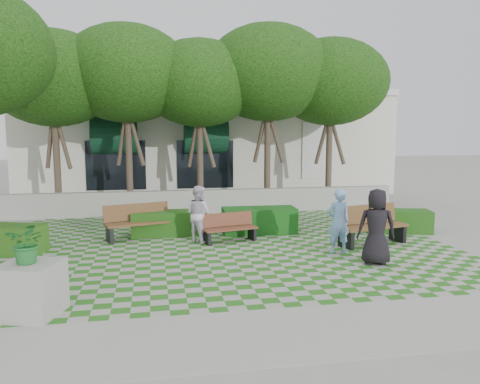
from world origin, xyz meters
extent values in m
plane|color=gray|center=(0.00, 0.00, 0.00)|extent=(90.00, 90.00, 0.00)
plane|color=#2B721E|center=(0.00, 1.00, 0.01)|extent=(12.00, 12.00, 0.00)
cube|color=#9E9B93|center=(0.00, -4.70, 0.01)|extent=(16.00, 2.00, 0.01)
cube|color=#9E9B93|center=(0.00, 6.20, 0.45)|extent=(15.00, 0.36, 0.90)
cube|color=brown|center=(3.99, 0.38, 0.51)|extent=(2.13, 1.13, 0.07)
cube|color=brown|center=(3.92, 0.67, 0.81)|extent=(2.00, 0.66, 0.51)
cube|color=black|center=(3.12, 0.15, 0.25)|extent=(0.26, 0.58, 0.50)
cube|color=black|center=(4.87, 0.62, 0.25)|extent=(0.26, 0.58, 0.50)
cube|color=brown|center=(0.20, 1.40, 0.38)|extent=(1.60, 0.81, 0.05)
cube|color=brown|center=(0.15, 1.62, 0.61)|extent=(1.52, 0.45, 0.39)
cube|color=black|center=(-0.47, 1.25, 0.19)|extent=(0.18, 0.43, 0.38)
cube|color=black|center=(0.86, 1.56, 0.19)|extent=(0.18, 0.43, 0.38)
cube|color=brown|center=(-2.31, 2.23, 0.48)|extent=(2.00, 1.15, 0.06)
cube|color=brown|center=(-2.40, 2.49, 0.77)|extent=(1.87, 0.72, 0.48)
cube|color=black|center=(-3.12, 1.97, 0.23)|extent=(0.27, 0.54, 0.47)
cube|color=black|center=(-1.50, 2.49, 0.23)|extent=(0.27, 0.54, 0.47)
cube|color=#1C4B14|center=(5.50, 1.76, 0.34)|extent=(2.09, 1.22, 0.69)
cube|color=#134A15|center=(1.27, 2.41, 0.39)|extent=(2.25, 0.96, 0.78)
cube|color=#1B4712|center=(-1.52, 2.62, 0.36)|extent=(2.08, 0.86, 0.73)
cube|color=#255215|center=(-5.70, 1.34, 0.36)|extent=(2.20, 1.45, 0.72)
cube|color=#9E9B93|center=(-3.96, -3.22, 0.45)|extent=(1.13, 1.13, 0.90)
imported|color=#226F2C|center=(-3.96, -3.22, 1.26)|extent=(0.77, 0.72, 0.70)
imported|color=#80AFE9|center=(2.69, -0.31, 0.82)|extent=(0.61, 0.41, 1.65)
imported|color=black|center=(3.18, -1.40, 0.89)|extent=(1.00, 0.80, 1.78)
imported|color=silver|center=(-0.66, 1.59, 0.80)|extent=(0.96, 0.98, 1.60)
cylinder|color=#47382B|center=(-5.50, 7.60, 1.82)|extent=(0.26, 0.26, 3.64)
ellipsoid|color=#1E4C11|center=(-5.50, 7.60, 5.07)|extent=(4.80, 4.80, 3.60)
cylinder|color=#47382B|center=(-2.80, 7.60, 1.90)|extent=(0.26, 0.26, 3.81)
ellipsoid|color=#1E4C11|center=(-2.80, 7.60, 5.30)|extent=(5.00, 5.00, 3.75)
cylinder|color=#47382B|center=(0.00, 7.60, 1.79)|extent=(0.26, 0.26, 3.58)
ellipsoid|color=#1E4C11|center=(0.00, 7.60, 4.99)|extent=(4.60, 4.60, 3.45)
cylinder|color=#47382B|center=(2.80, 7.60, 1.96)|extent=(0.26, 0.26, 3.92)
ellipsoid|color=#1E4C11|center=(2.80, 7.60, 5.46)|extent=(5.20, 5.20, 3.90)
cylinder|color=#47382B|center=(5.50, 7.60, 1.85)|extent=(0.26, 0.26, 3.70)
ellipsoid|color=#1E4C11|center=(5.50, 7.60, 5.15)|extent=(4.80, 4.80, 3.60)
cube|color=silver|center=(1.00, 14.20, 2.50)|extent=(18.00, 8.00, 5.00)
cube|color=white|center=(1.00, 10.20, 5.00)|extent=(18.00, 0.30, 0.30)
cube|color=black|center=(6.00, 10.18, 2.20)|extent=(1.40, 0.10, 2.40)
cylinder|color=#103E25|center=(-3.50, 10.18, 3.00)|extent=(3.00, 1.80, 1.80)
cube|color=black|center=(-3.50, 10.18, 1.60)|extent=(2.60, 0.08, 2.20)
cylinder|color=#103E25|center=(0.50, 10.18, 3.00)|extent=(3.00, 1.80, 1.80)
cube|color=black|center=(0.50, 10.18, 1.60)|extent=(2.60, 0.08, 2.20)
camera|label=1|loc=(-1.90, -11.29, 3.07)|focal=35.00mm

